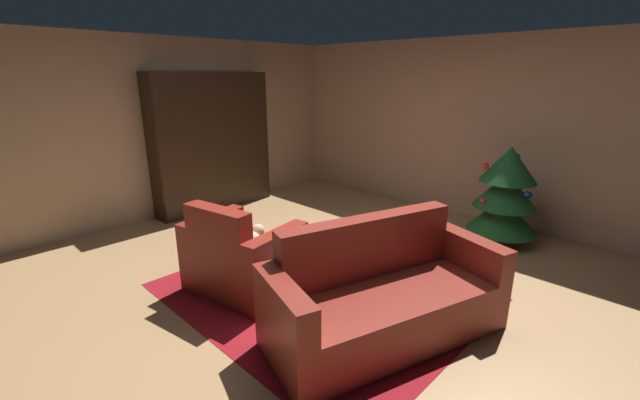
% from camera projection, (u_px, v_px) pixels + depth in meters
% --- Properties ---
extents(ground_plane, '(7.43, 7.43, 0.00)m').
position_uv_depth(ground_plane, '(328.00, 278.00, 4.19)').
color(ground_plane, '#AC8154').
extents(wall_back, '(6.31, 0.06, 2.53)m').
position_uv_depth(wall_back, '(469.00, 129.00, 5.82)').
color(wall_back, tan).
rests_on(wall_back, ground).
extents(wall_left, '(0.06, 5.93, 2.53)m').
position_uv_depth(wall_left, '(172.00, 128.00, 5.90)').
color(wall_left, tan).
rests_on(wall_left, ground).
extents(area_rug, '(2.77, 2.31, 0.01)m').
position_uv_depth(area_rug, '(321.00, 292.00, 3.92)').
color(area_rug, maroon).
rests_on(area_rug, ground).
extents(bookshelf_unit, '(0.35, 1.87, 2.05)m').
position_uv_depth(bookshelf_unit, '(219.00, 143.00, 6.22)').
color(bookshelf_unit, black).
rests_on(bookshelf_unit, ground).
extents(armchair_red, '(1.11, 0.92, 0.91)m').
position_uv_depth(armchair_red, '(241.00, 259.00, 3.89)').
color(armchair_red, maroon).
rests_on(armchair_red, ground).
extents(couch_red, '(1.32, 2.05, 0.92)m').
position_uv_depth(couch_red, '(383.00, 299.00, 3.22)').
color(couch_red, maroon).
rests_on(couch_red, ground).
extents(coffee_table, '(0.64, 0.64, 0.40)m').
position_uv_depth(coffee_table, '(324.00, 261.00, 3.74)').
color(coffee_table, black).
rests_on(coffee_table, ground).
extents(book_stack_on_table, '(0.23, 0.20, 0.10)m').
position_uv_depth(book_stack_on_table, '(324.00, 253.00, 3.69)').
color(book_stack_on_table, '#354C94').
rests_on(book_stack_on_table, coffee_table).
extents(bottle_on_table, '(0.07, 0.07, 0.23)m').
position_uv_depth(bottle_on_table, '(332.00, 241.00, 3.85)').
color(bottle_on_table, '#5E2821').
rests_on(bottle_on_table, coffee_table).
extents(decorated_tree, '(0.83, 0.83, 1.20)m').
position_uv_depth(decorated_tree, '(505.00, 194.00, 4.95)').
color(decorated_tree, brown).
rests_on(decorated_tree, ground).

